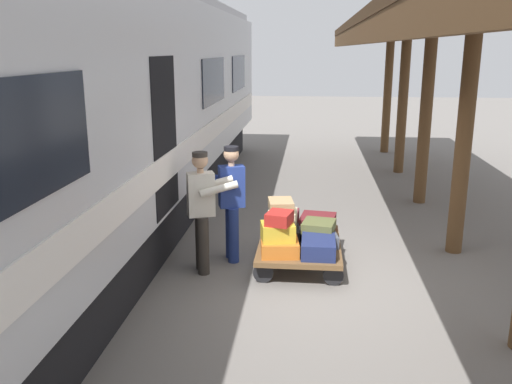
% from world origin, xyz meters
% --- Properties ---
extents(ground_plane, '(60.00, 60.00, 0.00)m').
position_xyz_m(ground_plane, '(0.00, 0.00, 0.00)').
color(ground_plane, slate).
extents(platform_canopy, '(3.20, 20.62, 3.56)m').
position_xyz_m(platform_canopy, '(-1.81, 0.00, 3.25)').
color(platform_canopy, brown).
rests_on(platform_canopy, ground_plane).
extents(train_car, '(3.02, 20.69, 4.00)m').
position_xyz_m(train_car, '(3.73, 0.00, 2.06)').
color(train_car, '#B7BABF').
rests_on(train_car, ground_plane).
extents(luggage_cart, '(1.20, 1.71, 0.34)m').
position_xyz_m(luggage_cart, '(0.49, -0.65, 0.29)').
color(luggage_cart, brown).
rests_on(luggage_cart, ground_plane).
extents(suitcase_orange_carryall, '(0.56, 0.60, 0.20)m').
position_xyz_m(suitcase_orange_carryall, '(0.76, -0.18, 0.44)').
color(suitcase_orange_carryall, '#CC6B23').
rests_on(suitcase_orange_carryall, luggage_cart).
extents(suitcase_slate_roller, '(0.58, 0.69, 0.17)m').
position_xyz_m(suitcase_slate_roller, '(0.23, -0.65, 0.43)').
color(suitcase_slate_roller, '#4C515B').
rests_on(suitcase_slate_roller, luggage_cart).
extents(suitcase_navy_fabric, '(0.46, 0.62, 0.22)m').
position_xyz_m(suitcase_navy_fabric, '(0.23, -0.18, 0.45)').
color(suitcase_navy_fabric, navy).
rests_on(suitcase_navy_fabric, luggage_cart).
extents(suitcase_black_hardshell, '(0.54, 0.48, 0.21)m').
position_xyz_m(suitcase_black_hardshell, '(0.76, -0.65, 0.45)').
color(suitcase_black_hardshell, black).
rests_on(suitcase_black_hardshell, luggage_cart).
extents(suitcase_burgundy_valise, '(0.47, 0.59, 0.30)m').
position_xyz_m(suitcase_burgundy_valise, '(0.76, -1.12, 0.49)').
color(suitcase_burgundy_valise, maroon).
rests_on(suitcase_burgundy_valise, luggage_cart).
extents(suitcase_maroon_trunk, '(0.58, 0.61, 0.26)m').
position_xyz_m(suitcase_maroon_trunk, '(0.23, -1.12, 0.47)').
color(suitcase_maroon_trunk, maroon).
rests_on(suitcase_maroon_trunk, luggage_cart).
extents(suitcase_yellow_case, '(0.50, 0.44, 0.23)m').
position_xyz_m(suitcase_yellow_case, '(0.78, -0.17, 0.65)').
color(suitcase_yellow_case, gold).
rests_on(suitcase_yellow_case, suitcase_orange_carryall).
extents(suitcase_olive_duffel, '(0.51, 0.53, 0.14)m').
position_xyz_m(suitcase_olive_duffel, '(0.23, -0.68, 0.58)').
color(suitcase_olive_duffel, brown).
rests_on(suitcase_olive_duffel, suitcase_slate_roller).
extents(suitcase_cream_canvas, '(0.42, 0.43, 0.25)m').
position_xyz_m(suitcase_cream_canvas, '(0.75, -0.67, 0.68)').
color(suitcase_cream_canvas, beige).
rests_on(suitcase_cream_canvas, suitcase_black_hardshell).
extents(suitcase_tan_vintage, '(0.40, 0.50, 0.14)m').
position_xyz_m(suitcase_tan_vintage, '(0.77, -0.69, 0.88)').
color(suitcase_tan_vintage, tan).
rests_on(suitcase_tan_vintage, suitcase_cream_canvas).
extents(suitcase_red_plastic, '(0.38, 0.43, 0.17)m').
position_xyz_m(suitcase_red_plastic, '(0.76, -0.14, 0.85)').
color(suitcase_red_plastic, '#AD231E').
rests_on(suitcase_red_plastic, suitcase_yellow_case).
extents(porter_in_overalls, '(0.73, 0.57, 1.70)m').
position_xyz_m(porter_in_overalls, '(1.51, -0.74, 0.93)').
color(porter_in_overalls, navy).
rests_on(porter_in_overalls, ground_plane).
extents(porter_by_door, '(0.73, 0.58, 1.70)m').
position_xyz_m(porter_by_door, '(1.82, -0.27, 0.93)').
color(porter_by_door, '#332D28').
rests_on(porter_by_door, ground_plane).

